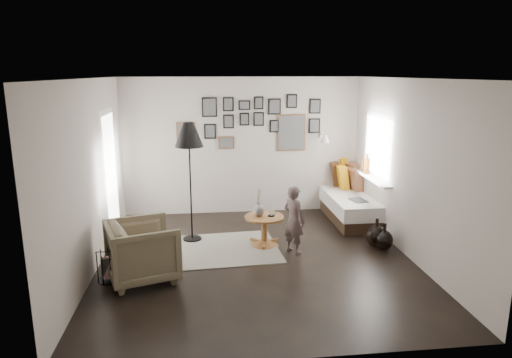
{
  "coord_description": "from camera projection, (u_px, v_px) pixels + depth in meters",
  "views": [
    {
      "loc": [
        -0.73,
        -6.19,
        2.68
      ],
      "look_at": [
        0.05,
        0.5,
        1.1
      ],
      "focal_mm": 32.0,
      "sensor_mm": 36.0,
      "label": 1
    }
  ],
  "objects": [
    {
      "name": "pedestal_table",
      "position": [
        264.0,
        232.0,
        7.19
      ],
      "size": [
        0.62,
        0.62,
        0.48
      ],
      "rotation": [
        0.0,
        0.0,
        0.1
      ],
      "color": "brown",
      "rests_on": "ground"
    },
    {
      "name": "demijohn_large",
      "position": [
        376.0,
        236.0,
        7.13
      ],
      "size": [
        0.31,
        0.31,
        0.47
      ],
      "color": "black",
      "rests_on": "ground"
    },
    {
      "name": "vase",
      "position": [
        259.0,
        208.0,
        7.11
      ],
      "size": [
        0.18,
        0.18,
        0.44
      ],
      "color": "black",
      "rests_on": "pedestal_table"
    },
    {
      "name": "wall_back",
      "position": [
        242.0,
        146.0,
        8.7
      ],
      "size": [
        4.5,
        0.0,
        4.5
      ],
      "primitive_type": "plane",
      "rotation": [
        1.57,
        0.0,
        0.0
      ],
      "color": "#AEA398",
      "rests_on": "ground"
    },
    {
      "name": "wall_left",
      "position": [
        91.0,
        177.0,
        6.13
      ],
      "size": [
        0.0,
        4.8,
        4.8
      ],
      "primitive_type": "plane",
      "rotation": [
        1.57,
        0.0,
        1.57
      ],
      "color": "#AEA398",
      "rests_on": "ground"
    },
    {
      "name": "daybed",
      "position": [
        349.0,
        199.0,
        8.68
      ],
      "size": [
        0.92,
        2.19,
        1.04
      ],
      "rotation": [
        0.0,
        0.0,
        0.0
      ],
      "color": "black",
      "rests_on": "ground"
    },
    {
      "name": "magazine_on_daybed",
      "position": [
        358.0,
        200.0,
        8.01
      ],
      "size": [
        0.29,
        0.36,
        0.02
      ],
      "primitive_type": "cube",
      "rotation": [
        0.0,
        0.0,
        0.18
      ],
      "color": "black",
      "rests_on": "daybed"
    },
    {
      "name": "wall_right",
      "position": [
        410.0,
        169.0,
        6.63
      ],
      "size": [
        0.0,
        4.8,
        4.8
      ],
      "primitive_type": "plane",
      "rotation": [
        1.57,
        0.0,
        -1.57
      ],
      "color": "#AEA398",
      "rests_on": "ground"
    },
    {
      "name": "child",
      "position": [
        294.0,
        220.0,
        6.83
      ],
      "size": [
        0.43,
        0.45,
        1.04
      ],
      "primitive_type": "imported",
      "rotation": [
        0.0,
        0.0,
        2.22
      ],
      "color": "#554343",
      "rests_on": "ground"
    },
    {
      "name": "armchair_cushion",
      "position": [
        145.0,
        243.0,
        6.01
      ],
      "size": [
        0.45,
        0.46,
        0.16
      ],
      "primitive_type": "cube",
      "rotation": [
        -0.21,
        0.0,
        0.28
      ],
      "color": "white",
      "rests_on": "armchair"
    },
    {
      "name": "window_right",
      "position": [
        370.0,
        174.0,
        8.01
      ],
      "size": [
        0.15,
        1.32,
        1.3
      ],
      "color": "white",
      "rests_on": "wall_right"
    },
    {
      "name": "armchair",
      "position": [
        143.0,
        251.0,
        5.97
      ],
      "size": [
        1.09,
        1.08,
        0.79
      ],
      "primitive_type": "imported",
      "rotation": [
        0.0,
        0.0,
        1.89
      ],
      "color": "brown",
      "rests_on": "ground"
    },
    {
      "name": "ceiling",
      "position": [
        257.0,
        78.0,
        6.08
      ],
      "size": [
        4.8,
        4.8,
        0.0
      ],
      "primitive_type": "plane",
      "rotation": [
        3.14,
        0.0,
        0.0
      ],
      "color": "white",
      "rests_on": "wall_back"
    },
    {
      "name": "wall_sconce",
      "position": [
        325.0,
        139.0,
        8.58
      ],
      "size": [
        0.18,
        0.36,
        0.16
      ],
      "color": "white",
      "rests_on": "wall_back"
    },
    {
      "name": "magazine_basket",
      "position": [
        110.0,
        266.0,
        5.99
      ],
      "size": [
        0.33,
        0.33,
        0.4
      ],
      "rotation": [
        0.0,
        0.0,
        -0.06
      ],
      "color": "black",
      "rests_on": "ground"
    },
    {
      "name": "demijohn_small",
      "position": [
        384.0,
        240.0,
        7.02
      ],
      "size": [
        0.27,
        0.27,
        0.42
      ],
      "color": "black",
      "rests_on": "ground"
    },
    {
      "name": "ground",
      "position": [
        257.0,
        260.0,
        6.68
      ],
      "size": [
        4.8,
        4.8,
        0.0
      ],
      "primitive_type": "plane",
      "color": "black",
      "rests_on": "ground"
    },
    {
      "name": "wall_front",
      "position": [
        288.0,
        231.0,
        4.06
      ],
      "size": [
        4.5,
        0.0,
        4.5
      ],
      "primitive_type": "plane",
      "rotation": [
        -1.57,
        0.0,
        0.0
      ],
      "color": "#AEA398",
      "rests_on": "ground"
    },
    {
      "name": "door_left",
      "position": [
        110.0,
        176.0,
        7.35
      ],
      "size": [
        0.0,
        2.14,
        2.14
      ],
      "color": "white",
      "rests_on": "wall_left"
    },
    {
      "name": "rug",
      "position": [
        213.0,
        250.0,
        7.05
      ],
      "size": [
        2.1,
        1.54,
        0.01
      ],
      "primitive_type": "cube",
      "rotation": [
        0.0,
        0.0,
        0.07
      ],
      "color": "beige",
      "rests_on": "ground"
    },
    {
      "name": "candles",
      "position": [
        271.0,
        209.0,
        7.11
      ],
      "size": [
        0.11,
        0.11,
        0.23
      ],
      "color": "black",
      "rests_on": "pedestal_table"
    },
    {
      "name": "floor_lamp",
      "position": [
        189.0,
        139.0,
        7.1
      ],
      "size": [
        0.45,
        0.45,
        1.93
      ],
      "rotation": [
        0.0,
        0.0,
        -0.28
      ],
      "color": "black",
      "rests_on": "ground"
    },
    {
      "name": "gallery_wall",
      "position": [
        257.0,
        123.0,
        8.62
      ],
      "size": [
        2.74,
        0.03,
        1.08
      ],
      "color": "brown",
      "rests_on": "wall_back"
    }
  ]
}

